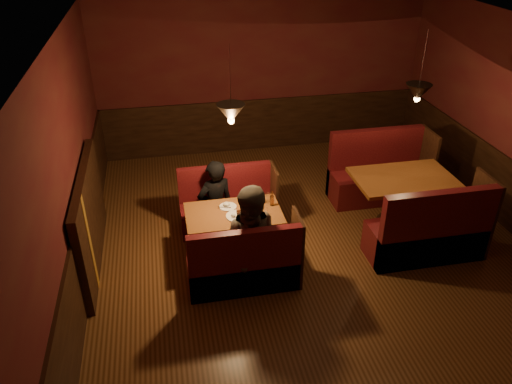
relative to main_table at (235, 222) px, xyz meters
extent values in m
cube|color=#482910|center=(1.07, -0.16, -0.52)|extent=(6.00, 7.00, 0.01)
cube|color=#331F15|center=(1.07, -0.16, 2.39)|extent=(6.00, 7.00, 0.01)
cube|color=#480E13|center=(1.07, 3.35, 0.93)|extent=(6.00, 0.01, 2.90)
cube|color=#480E13|center=(-1.93, -0.16, 0.93)|extent=(0.01, 7.00, 2.90)
cube|color=black|center=(1.07, 3.32, -0.02)|extent=(6.00, 0.04, 1.00)
cube|color=black|center=(-1.91, -0.16, -0.02)|extent=(0.04, 7.00, 1.00)
cube|color=black|center=(-1.85, 0.24, 0.13)|extent=(0.10, 2.20, 1.30)
cube|color=#AD7A29|center=(-1.80, -0.31, 0.13)|extent=(0.01, 0.12, 1.30)
cylinder|color=#333333|center=(-0.01, 0.00, 1.93)|extent=(0.01, 0.01, 0.80)
cone|color=black|center=(-0.01, 0.00, 1.53)|extent=(0.34, 0.34, 0.22)
sphere|color=#FFBF72|center=(-0.01, 0.00, 1.44)|extent=(0.08, 0.08, 0.08)
cylinder|color=#333333|center=(2.49, 0.26, 1.93)|extent=(0.01, 0.01, 0.80)
cone|color=black|center=(2.49, 0.26, 1.53)|extent=(0.34, 0.34, 0.22)
sphere|color=#FFBF72|center=(2.49, 0.26, 1.44)|extent=(0.08, 0.08, 0.08)
cube|color=brown|center=(-0.01, 0.00, 0.13)|extent=(1.26, 0.76, 0.04)
cylinder|color=black|center=(-0.01, 0.00, -0.20)|extent=(0.13, 0.13, 0.63)
cylinder|color=black|center=(-0.01, 0.00, -0.50)|extent=(0.50, 0.50, 0.04)
cylinder|color=silver|center=(0.00, -0.11, 0.16)|extent=(0.25, 0.25, 0.02)
cube|color=black|center=(0.06, -0.06, 0.19)|extent=(0.08, 0.07, 0.03)
ellipsoid|color=silver|center=(-0.03, -0.12, 0.20)|extent=(0.06, 0.06, 0.05)
cube|color=tan|center=(0.09, -0.16, 0.18)|extent=(0.08, 0.06, 0.03)
cylinder|color=silver|center=(0.05, -0.18, 0.17)|extent=(0.09, 0.08, 0.01)
cylinder|color=silver|center=(-0.07, 0.15, 0.16)|extent=(0.23, 0.23, 0.01)
ellipsoid|color=beige|center=(-0.08, 0.17, 0.19)|extent=(0.09, 0.09, 0.05)
cube|color=silver|center=(-0.12, 0.12, 0.17)|extent=(0.18, 0.07, 0.00)
cylinder|color=white|center=(0.23, 0.01, 0.19)|extent=(0.05, 0.05, 0.08)
cylinder|color=white|center=(0.49, 0.19, 0.22)|extent=(0.07, 0.07, 0.13)
cylinder|color=white|center=(0.38, -0.19, 0.22)|extent=(0.07, 0.07, 0.13)
cylinder|color=#47230F|center=(0.52, 0.08, 0.23)|extent=(0.05, 0.05, 0.14)
cylinder|color=#47230F|center=(0.52, 0.08, 0.33)|extent=(0.02, 0.02, 0.06)
ellipsoid|color=white|center=(0.30, -0.10, 0.17)|extent=(0.09, 0.07, 0.04)
cube|color=#39050C|center=(-0.01, 0.65, -0.32)|extent=(1.35, 0.49, 0.40)
cube|color=#39050C|center=(-0.01, 0.84, -0.05)|extent=(1.35, 0.11, 0.94)
cube|color=black|center=(0.68, 0.65, -0.05)|extent=(0.04, 0.49, 0.94)
cube|color=#39050C|center=(-0.01, -0.65, -0.32)|extent=(1.35, 0.49, 0.40)
cube|color=#39050C|center=(-0.01, -0.84, -0.05)|extent=(1.35, 0.11, 0.94)
cube|color=black|center=(0.68, -0.65, -0.05)|extent=(0.04, 0.49, 0.94)
cube|color=brown|center=(2.49, 0.26, 0.26)|extent=(1.42, 0.91, 0.05)
cylinder|color=black|center=(2.49, 0.26, -0.14)|extent=(0.15, 0.15, 0.75)
cylinder|color=black|center=(2.49, 0.26, -0.50)|extent=(0.60, 0.60, 0.04)
cube|color=#39050C|center=(2.49, 1.04, -0.28)|extent=(1.53, 0.59, 0.48)
cube|color=#39050C|center=(2.49, 1.27, 0.04)|extent=(1.53, 0.13, 1.12)
cube|color=black|center=(3.28, 1.04, 0.04)|extent=(0.04, 0.59, 1.12)
cube|color=#39050C|center=(2.49, -0.51, -0.28)|extent=(1.53, 0.59, 0.48)
cube|color=#39050C|center=(2.49, -0.74, 0.04)|extent=(1.53, 0.13, 1.12)
cube|color=black|center=(3.28, -0.51, 0.04)|extent=(0.04, 0.59, 1.12)
imported|color=black|center=(-0.18, 0.63, 0.22)|extent=(0.62, 0.50, 1.49)
imported|color=#3B352D|center=(0.15, -0.64, 0.33)|extent=(0.96, 0.83, 1.71)
camera|label=1|loc=(-0.81, -5.47, 3.64)|focal=35.00mm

